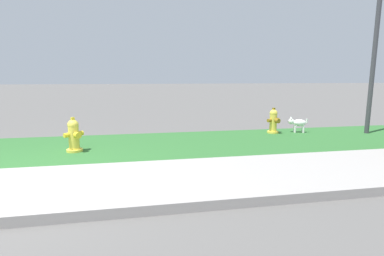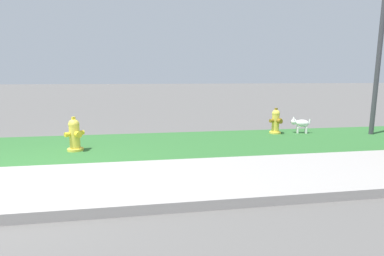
{
  "view_description": "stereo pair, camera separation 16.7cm",
  "coord_description": "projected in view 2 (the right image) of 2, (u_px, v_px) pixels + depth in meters",
  "views": [
    {
      "loc": [
        1.75,
        -4.03,
        1.42
      ],
      "look_at": [
        2.88,
        1.85,
        0.4
      ],
      "focal_mm": 28.0,
      "sensor_mm": 36.0,
      "label": 1
    },
    {
      "loc": [
        1.91,
        -4.06,
        1.42
      ],
      "look_at": [
        2.88,
        1.85,
        0.4
      ],
      "focal_mm": 28.0,
      "sensor_mm": 36.0,
      "label": 2
    }
  ],
  "objects": [
    {
      "name": "grass_verge",
      "position": [
        49.0,
        148.0,
        6.07
      ],
      "size": [
        18.0,
        2.59,
        0.01
      ],
      "primitive_type": "cube",
      "color": "#2D662D",
      "rests_on": "ground"
    },
    {
      "name": "fire_hydrant_mid_block",
      "position": [
        75.0,
        135.0,
        5.79
      ],
      "size": [
        0.35,
        0.34,
        0.67
      ],
      "rotation": [
        0.0,
        0.0,
        3.8
      ],
      "color": "yellow",
      "rests_on": "ground"
    },
    {
      "name": "fire_hydrant_across_street",
      "position": [
        276.0,
        122.0,
        7.57
      ],
      "size": [
        0.37,
        0.34,
        0.65
      ],
      "rotation": [
        0.0,
        0.0,
        3.47
      ],
      "color": "yellow",
      "rests_on": "ground"
    },
    {
      "name": "small_white_dog",
      "position": [
        300.0,
        124.0,
        7.65
      ],
      "size": [
        0.46,
        0.28,
        0.42
      ],
      "rotation": [
        0.0,
        0.0,
        2.81
      ],
      "color": "white",
      "rests_on": "ground"
    }
  ]
}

